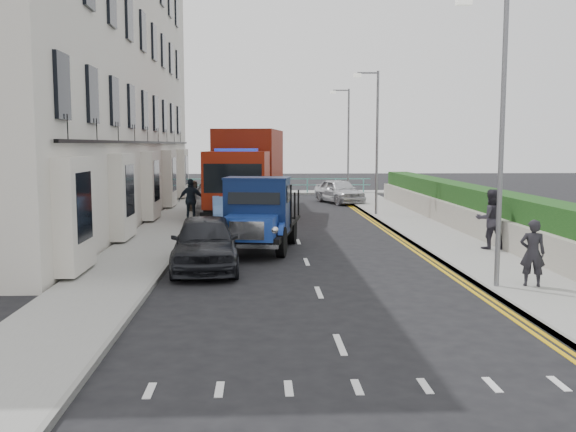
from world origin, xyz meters
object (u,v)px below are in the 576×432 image
Objects in this scene: red_lorry at (247,171)px; lamp_mid at (375,134)px; bedford_lorry at (258,218)px; lamp_far at (347,137)px; parked_car_front at (205,242)px; lamp_near at (497,124)px; pedestrian_east_near at (532,253)px.

lamp_mid is at bearing 8.24° from red_lorry.
lamp_far is at bearing 84.17° from bedford_lorry.
bedford_lorry is 1.18× the size of parked_car_front.
lamp_mid is 1.00× the size of lamp_far.
lamp_far reaches higher than bedford_lorry.
lamp_near is 3.21m from pedestrian_east_near.
lamp_mid is 0.84× the size of red_lorry.
lamp_mid is (0.00, 16.00, 0.00)m from lamp_near.
lamp_near reaches higher than parked_car_front.
red_lorry is (-6.15, 15.89, -1.75)m from lamp_near.
bedford_lorry is 10.15m from red_lorry.
lamp_far is 0.84× the size of red_lorry.
red_lorry is 17.50m from pedestrian_east_near.
red_lorry is (-0.52, 10.07, 1.13)m from bedford_lorry.
lamp_far is 26.25m from pedestrian_east_near.
lamp_near is 1.31× the size of bedford_lorry.
parked_car_front is at bearing -107.19° from lamp_far.
lamp_near is 0.84× the size of red_lorry.
lamp_mid reaches higher than parked_car_front.
red_lorry is at bearing 111.16° from lamp_near.
lamp_near is 1.00× the size of lamp_far.
pedestrian_east_near is at bearing -31.96° from bedford_lorry.
bedford_lorry is (-5.62, -20.19, -2.88)m from lamp_far.
bedford_lorry is 8.82m from pedestrian_east_near.
lamp_mid is at bearing 90.00° from lamp_near.
lamp_far is 21.15m from bedford_lorry.
pedestrian_east_near is (0.96, -16.05, -3.07)m from lamp_mid.
bedford_lorry reaches higher than pedestrian_east_near.
parked_car_front is (-7.11, -13.00, -3.22)m from lamp_mid.
lamp_far is 11.96m from red_lorry.
lamp_far is at bearing -70.73° from pedestrian_east_near.
bedford_lorry reaches higher than parked_car_front.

